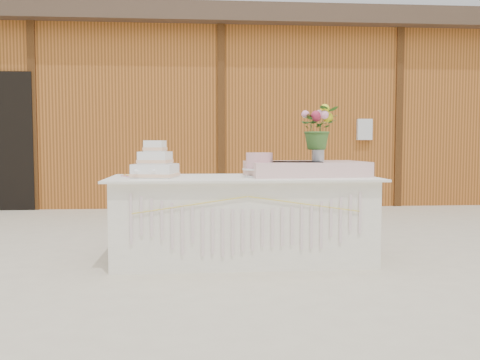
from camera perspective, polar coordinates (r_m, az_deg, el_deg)
The scene contains 9 objects.
ground at distance 4.95m, azimuth 0.29°, elevation -8.59°, with size 80.00×80.00×0.00m, color beige.
barn at distance 10.83m, azimuth -2.60°, elevation 7.16°, with size 12.60×4.60×3.30m.
cake_table at distance 4.87m, azimuth 0.30°, elevation -4.16°, with size 2.40×1.00×0.77m.
wedding_cake at distance 4.80m, azimuth -9.03°, elevation 1.60°, with size 0.43×0.43×0.33m.
pink_cake_stand at distance 4.78m, azimuth 2.07°, elevation 1.77°, with size 0.30×0.30×0.22m.
satin_runner at distance 4.98m, azimuth 7.03°, elevation 1.20°, with size 1.07×0.62×0.13m, color beige.
flower_vase at distance 5.03m, azimuth 8.31°, elevation 2.88°, with size 0.12×0.12×0.16m, color silver.
bouquet at distance 5.03m, azimuth 8.34°, elevation 6.06°, with size 0.36×0.31×0.40m, color #3C6A2A.
loose_flowers at distance 4.97m, azimuth -11.74°, elevation 0.47°, with size 0.15×0.36×0.02m, color pink, non-canonical shape.
Camera 1 is at (-0.43, -4.81, 1.08)m, focal length 40.00 mm.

